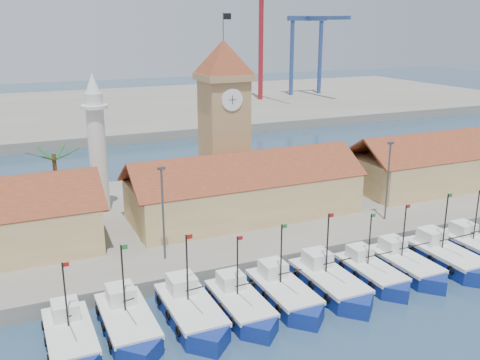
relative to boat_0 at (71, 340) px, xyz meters
name	(u,v)px	position (x,y,z in m)	size (l,w,h in m)	color
ground	(342,304)	(21.91, -2.74, -0.72)	(400.00, 400.00, 0.00)	#1C374C
quay	(231,210)	(21.91, 21.26, 0.03)	(140.00, 32.00, 1.50)	gray
terminal	(103,110)	(21.91, 107.26, 0.28)	(240.00, 80.00, 2.00)	gray
boat_0	(71,340)	(0.00, 0.00, 0.00)	(3.35, 9.18, 6.95)	navy
boat_1	(128,325)	(4.30, 0.25, 0.05)	(3.60, 9.85, 7.45)	navy
boat_2	(192,314)	(9.29, -0.23, 0.07)	(3.68, 10.08, 7.63)	navy
boat_3	(242,307)	(13.41, -0.73, 0.00)	(3.37, 9.23, 6.99)	navy
boat_4	(285,295)	(17.60, -0.48, 0.03)	(3.50, 9.58, 7.25)	navy
boat_5	(331,284)	(22.21, -0.54, 0.06)	(3.65, 10.00, 7.57)	navy
boat_6	(373,274)	(26.94, -0.30, -0.02)	(3.25, 8.90, 6.73)	navy
boat_7	(407,266)	(30.95, -0.32, 0.01)	(3.40, 9.33, 7.06)	navy
boat_8	(448,259)	(35.67, -0.78, 0.07)	(3.70, 10.14, 7.67)	navy
boat_9	(479,249)	(40.47, -0.15, 0.03)	(3.48, 9.52, 7.21)	navy
hall_center	(244,194)	(21.91, 17.26, 3.27)	(27.04, 10.13, 7.61)	#E3B97C
hall_right	(453,165)	(53.91, 17.26, 3.27)	(31.20, 10.13, 7.61)	#E3B97C
clock_tower	(224,118)	(21.91, 23.26, 11.24)	(5.80, 5.80, 22.70)	tan
minaret	(97,144)	(6.91, 25.26, 9.01)	(3.00, 3.00, 16.30)	silver
palm_tree	(56,182)	(1.91, 23.26, 5.53)	(5.60, 5.03, 8.39)	brown
lamp_posts	(282,192)	(22.41, 9.26, 5.76)	(80.70, 0.25, 9.03)	#3F3F44
crane_red_right	(264,20)	(66.03, 100.80, 23.34)	(1.00, 32.61, 39.75)	maroon
gantry	(313,34)	(83.91, 103.91, 19.32)	(13.00, 22.00, 23.20)	navy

